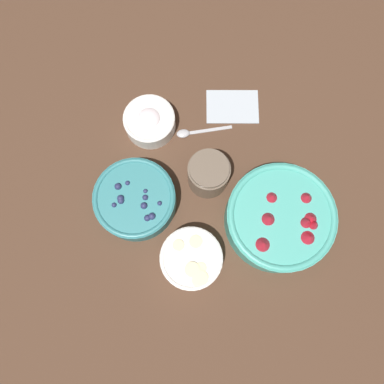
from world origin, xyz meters
name	(u,v)px	position (x,y,z in m)	size (l,w,h in m)	color
ground_plane	(212,202)	(0.00, 0.00, 0.00)	(4.00, 4.00, 0.00)	#4C3323
bowl_strawberries	(280,217)	(0.15, 0.00, 0.05)	(0.24, 0.24, 0.10)	#47AD9E
bowl_blueberries	(135,199)	(-0.17, -0.05, 0.04)	(0.18, 0.18, 0.07)	teal
bowl_bananas	(191,259)	(-0.01, -0.14, 0.03)	(0.14, 0.14, 0.06)	white
bowl_cream	(150,121)	(-0.20, 0.14, 0.03)	(0.12, 0.12, 0.06)	white
jar_chocolate	(208,174)	(-0.03, 0.05, 0.04)	(0.10, 0.10, 0.10)	brown
napkin	(232,106)	(-0.02, 0.25, 0.00)	(0.15, 0.12, 0.01)	#B2BCC6
spoon	(193,132)	(-0.09, 0.16, 0.00)	(0.13, 0.07, 0.01)	#B2B2B7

